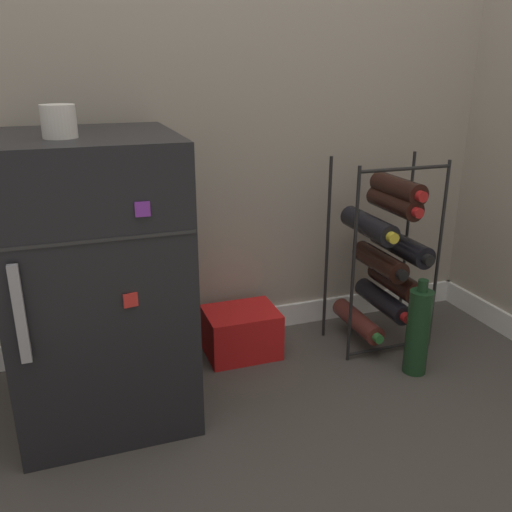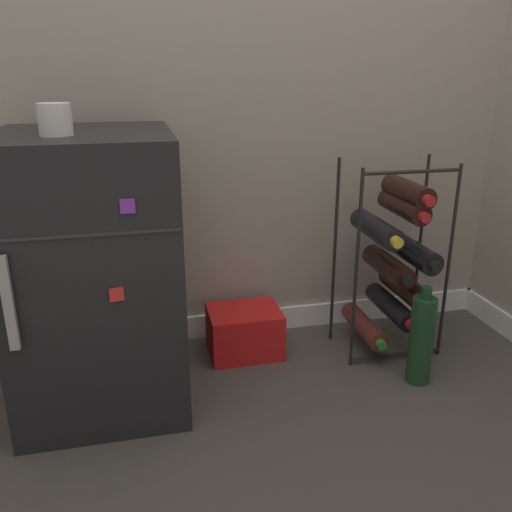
{
  "view_description": "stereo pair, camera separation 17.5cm",
  "coord_description": "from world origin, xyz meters",
  "px_view_note": "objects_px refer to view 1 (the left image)",
  "views": [
    {
      "loc": [
        -0.58,
        -1.17,
        1.0
      ],
      "look_at": [
        -0.03,
        0.4,
        0.41
      ],
      "focal_mm": 38.0,
      "sensor_mm": 36.0,
      "label": 1
    },
    {
      "loc": [
        -0.41,
        -1.21,
        1.0
      ],
      "look_at": [
        -0.03,
        0.4,
        0.41
      ],
      "focal_mm": 38.0,
      "sensor_mm": 36.0,
      "label": 2
    }
  ],
  "objects_px": {
    "soda_box": "(241,332)",
    "loose_bottle_floor": "(418,331)",
    "mini_fridge": "(98,279)",
    "fridge_top_cup": "(59,121)",
    "wine_rack": "(386,254)"
  },
  "relations": [
    {
      "from": "mini_fridge",
      "to": "loose_bottle_floor",
      "type": "distance_m",
      "value": 1.05
    },
    {
      "from": "wine_rack",
      "to": "mini_fridge",
      "type": "bearing_deg",
      "value": -175.48
    },
    {
      "from": "mini_fridge",
      "to": "soda_box",
      "type": "relative_size",
      "value": 3.22
    },
    {
      "from": "mini_fridge",
      "to": "fridge_top_cup",
      "type": "bearing_deg",
      "value": -126.11
    },
    {
      "from": "wine_rack",
      "to": "loose_bottle_floor",
      "type": "bearing_deg",
      "value": -91.45
    },
    {
      "from": "wine_rack",
      "to": "soda_box",
      "type": "height_order",
      "value": "wine_rack"
    },
    {
      "from": "soda_box",
      "to": "loose_bottle_floor",
      "type": "height_order",
      "value": "loose_bottle_floor"
    },
    {
      "from": "mini_fridge",
      "to": "loose_bottle_floor",
      "type": "height_order",
      "value": "mini_fridge"
    },
    {
      "from": "wine_rack",
      "to": "loose_bottle_floor",
      "type": "relative_size",
      "value": 2.06
    },
    {
      "from": "soda_box",
      "to": "fridge_top_cup",
      "type": "distance_m",
      "value": 0.98
    },
    {
      "from": "mini_fridge",
      "to": "soda_box",
      "type": "height_order",
      "value": "mini_fridge"
    },
    {
      "from": "loose_bottle_floor",
      "to": "soda_box",
      "type": "bearing_deg",
      "value": 148.98
    },
    {
      "from": "mini_fridge",
      "to": "wine_rack",
      "type": "xyz_separation_m",
      "value": [
        1.01,
        0.08,
        -0.07
      ]
    },
    {
      "from": "mini_fridge",
      "to": "soda_box",
      "type": "bearing_deg",
      "value": 17.88
    },
    {
      "from": "loose_bottle_floor",
      "to": "fridge_top_cup",
      "type": "bearing_deg",
      "value": 175.46
    }
  ]
}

